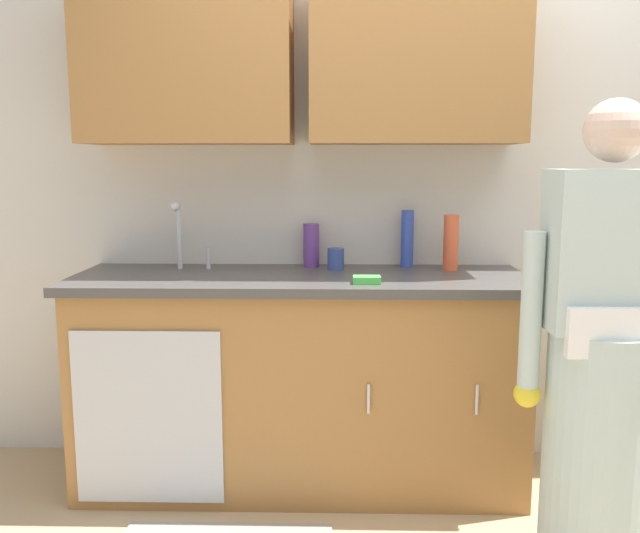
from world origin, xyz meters
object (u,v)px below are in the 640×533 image
(sponge, at_px, (367,280))
(sink, at_px, (182,277))
(person_at_sink, at_px, (599,385))
(bottle_water_tall, at_px, (407,239))
(cup_by_sink, at_px, (336,259))
(bottle_cleaner_spray, at_px, (311,245))
(bottle_dish_liquid, at_px, (451,243))

(sponge, bearing_deg, sink, 165.22)
(person_at_sink, xyz_separation_m, bottle_water_tall, (-0.55, 0.92, 0.38))
(sink, relative_size, cup_by_sink, 5.19)
(sink, height_order, bottle_cleaner_spray, sink)
(person_at_sink, relative_size, bottle_cleaner_spray, 8.07)
(sink, relative_size, sponge, 4.55)
(person_at_sink, bearing_deg, cup_by_sink, 136.18)
(person_at_sink, distance_m, bottle_cleaner_spray, 1.39)
(sink, distance_m, bottle_water_tall, 1.04)
(cup_by_sink, bearing_deg, person_at_sink, -43.82)
(bottle_cleaner_spray, bearing_deg, sponge, -60.86)
(bottle_water_tall, bearing_deg, sponge, -115.61)
(bottle_cleaner_spray, distance_m, cup_by_sink, 0.15)
(person_at_sink, height_order, sponge, person_at_sink)
(bottle_dish_liquid, relative_size, sponge, 2.26)
(bottle_dish_liquid, height_order, cup_by_sink, bottle_dish_liquid)
(cup_by_sink, bearing_deg, bottle_dish_liquid, -0.69)
(person_at_sink, distance_m, cup_by_sink, 1.25)
(person_at_sink, height_order, bottle_water_tall, person_at_sink)
(person_at_sink, bearing_deg, bottle_cleaner_spray, 137.16)
(bottle_cleaner_spray, relative_size, bottle_dish_liquid, 0.81)
(bottle_cleaner_spray, bearing_deg, bottle_dish_liquid, -7.58)
(bottle_cleaner_spray, bearing_deg, sink, -158.72)
(person_at_sink, bearing_deg, sponge, 146.87)
(sink, bearing_deg, bottle_cleaner_spray, 21.28)
(bottle_cleaner_spray, relative_size, sponge, 1.82)
(bottle_cleaner_spray, bearing_deg, bottle_water_tall, 0.21)
(bottle_dish_liquid, xyz_separation_m, cup_by_sink, (-0.52, 0.01, -0.08))
(bottle_water_tall, bearing_deg, sink, -167.67)
(bottle_cleaner_spray, relative_size, bottle_water_tall, 0.76)
(bottle_cleaner_spray, distance_m, bottle_water_tall, 0.45)
(bottle_dish_liquid, height_order, bottle_water_tall, bottle_water_tall)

